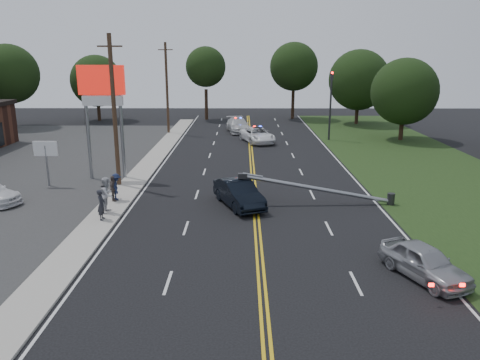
{
  "coord_description": "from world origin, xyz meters",
  "views": [
    {
      "loc": [
        -0.75,
        -18.7,
        8.69
      ],
      "look_at": [
        -0.91,
        7.3,
        1.7
      ],
      "focal_mm": 35.0,
      "sensor_mm": 36.0,
      "label": 1
    }
  ],
  "objects_px": {
    "emergency_b": "(238,125)",
    "emergency_a": "(257,135)",
    "bystander_b": "(107,195)",
    "bystander_a": "(101,205)",
    "waiting_sedan": "(424,262)",
    "bystander_c": "(116,187)",
    "traffic_signal": "(331,100)",
    "crashed_sedan": "(239,193)",
    "bystander_d": "(113,188)",
    "utility_pole_far": "(167,88)",
    "utility_pole_mid": "(114,111)",
    "small_sign": "(46,152)",
    "pylon_sign": "(102,95)",
    "fallen_streetlight": "(326,190)"
  },
  "relations": [
    {
      "from": "fallen_streetlight",
      "to": "traffic_signal",
      "type": "bearing_deg",
      "value": 79.41
    },
    {
      "from": "pylon_sign",
      "to": "bystander_d",
      "type": "height_order",
      "value": "pylon_sign"
    },
    {
      "from": "fallen_streetlight",
      "to": "bystander_b",
      "type": "distance_m",
      "value": 12.65
    },
    {
      "from": "utility_pole_far",
      "to": "bystander_a",
      "type": "bearing_deg",
      "value": -88.24
    },
    {
      "from": "crashed_sedan",
      "to": "emergency_b",
      "type": "relative_size",
      "value": 0.85
    },
    {
      "from": "emergency_b",
      "to": "emergency_a",
      "type": "bearing_deg",
      "value": -82.99
    },
    {
      "from": "bystander_c",
      "to": "bystander_d",
      "type": "height_order",
      "value": "bystander_c"
    },
    {
      "from": "bystander_b",
      "to": "traffic_signal",
      "type": "bearing_deg",
      "value": -28.34
    },
    {
      "from": "crashed_sedan",
      "to": "waiting_sedan",
      "type": "distance_m",
      "value": 11.86
    },
    {
      "from": "utility_pole_mid",
      "to": "bystander_b",
      "type": "relative_size",
      "value": 4.98
    },
    {
      "from": "emergency_b",
      "to": "utility_pole_far",
      "type": "bearing_deg",
      "value": 177.2
    },
    {
      "from": "pylon_sign",
      "to": "waiting_sedan",
      "type": "distance_m",
      "value": 23.62
    },
    {
      "from": "bystander_c",
      "to": "bystander_d",
      "type": "relative_size",
      "value": 1.05
    },
    {
      "from": "pylon_sign",
      "to": "utility_pole_far",
      "type": "height_order",
      "value": "utility_pole_far"
    },
    {
      "from": "bystander_a",
      "to": "small_sign",
      "type": "bearing_deg",
      "value": 36.51
    },
    {
      "from": "utility_pole_far",
      "to": "bystander_b",
      "type": "xyz_separation_m",
      "value": [
        0.86,
        -27.76,
        -3.96
      ]
    },
    {
      "from": "small_sign",
      "to": "bystander_b",
      "type": "bearing_deg",
      "value": -45.5
    },
    {
      "from": "small_sign",
      "to": "bystander_d",
      "type": "distance_m",
      "value": 6.74
    },
    {
      "from": "pylon_sign",
      "to": "emergency_a",
      "type": "bearing_deg",
      "value": 52.32
    },
    {
      "from": "bystander_d",
      "to": "utility_pole_mid",
      "type": "bearing_deg",
      "value": 10.67
    },
    {
      "from": "fallen_streetlight",
      "to": "bystander_b",
      "type": "relative_size",
      "value": 4.66
    },
    {
      "from": "bystander_a",
      "to": "bystander_b",
      "type": "bearing_deg",
      "value": -0.98
    },
    {
      "from": "utility_pole_far",
      "to": "bystander_d",
      "type": "height_order",
      "value": "utility_pole_far"
    },
    {
      "from": "emergency_b",
      "to": "bystander_c",
      "type": "bearing_deg",
      "value": -115.32
    },
    {
      "from": "pylon_sign",
      "to": "traffic_signal",
      "type": "bearing_deg",
      "value": 40.39
    },
    {
      "from": "crashed_sedan",
      "to": "bystander_c",
      "type": "distance_m",
      "value": 7.49
    },
    {
      "from": "utility_pole_mid",
      "to": "emergency_a",
      "type": "xyz_separation_m",
      "value": [
        9.92,
        16.53,
        -4.34
      ]
    },
    {
      "from": "crashed_sedan",
      "to": "waiting_sedan",
      "type": "height_order",
      "value": "crashed_sedan"
    },
    {
      "from": "pylon_sign",
      "to": "emergency_a",
      "type": "height_order",
      "value": "pylon_sign"
    },
    {
      "from": "pylon_sign",
      "to": "utility_pole_far",
      "type": "bearing_deg",
      "value": 86.28
    },
    {
      "from": "fallen_streetlight",
      "to": "utility_pole_far",
      "type": "distance_m",
      "value": 29.54
    },
    {
      "from": "utility_pole_mid",
      "to": "bystander_d",
      "type": "distance_m",
      "value": 5.63
    },
    {
      "from": "utility_pole_far",
      "to": "bystander_c",
      "type": "distance_m",
      "value": 25.86
    },
    {
      "from": "waiting_sedan",
      "to": "bystander_c",
      "type": "distance_m",
      "value": 17.96
    },
    {
      "from": "traffic_signal",
      "to": "bystander_c",
      "type": "xyz_separation_m",
      "value": [
        -16.73,
        -21.51,
        -3.27
      ]
    },
    {
      "from": "traffic_signal",
      "to": "waiting_sedan",
      "type": "height_order",
      "value": "traffic_signal"
    },
    {
      "from": "utility_pole_mid",
      "to": "emergency_a",
      "type": "bearing_deg",
      "value": 59.02
    },
    {
      "from": "fallen_streetlight",
      "to": "utility_pole_far",
      "type": "xyz_separation_m",
      "value": [
        -13.39,
        26.0,
        4.17
      ]
    },
    {
      "from": "crashed_sedan",
      "to": "bystander_b",
      "type": "relative_size",
      "value": 2.34
    },
    {
      "from": "utility_pole_mid",
      "to": "small_sign",
      "type": "bearing_deg",
      "value": 180.0
    },
    {
      "from": "emergency_b",
      "to": "waiting_sedan",
      "type": "bearing_deg",
      "value": -88.25
    },
    {
      "from": "traffic_signal",
      "to": "utility_pole_far",
      "type": "xyz_separation_m",
      "value": [
        -17.5,
        4.0,
        0.88
      ]
    },
    {
      "from": "traffic_signal",
      "to": "bystander_b",
      "type": "relative_size",
      "value": 3.51
    },
    {
      "from": "small_sign",
      "to": "bystander_a",
      "type": "bearing_deg",
      "value": -50.95
    },
    {
      "from": "fallen_streetlight",
      "to": "bystander_b",
      "type": "bearing_deg",
      "value": -172.01
    },
    {
      "from": "pylon_sign",
      "to": "utility_pole_mid",
      "type": "xyz_separation_m",
      "value": [
        1.3,
        -2.0,
        -0.91
      ]
    },
    {
      "from": "waiting_sedan",
      "to": "emergency_a",
      "type": "height_order",
      "value": "emergency_a"
    },
    {
      "from": "bystander_b",
      "to": "bystander_a",
      "type": "bearing_deg",
      "value": -171.77
    },
    {
      "from": "waiting_sedan",
      "to": "bystander_a",
      "type": "bearing_deg",
      "value": 132.86
    },
    {
      "from": "fallen_streetlight",
      "to": "utility_pole_mid",
      "type": "bearing_deg",
      "value": 163.36
    }
  ]
}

